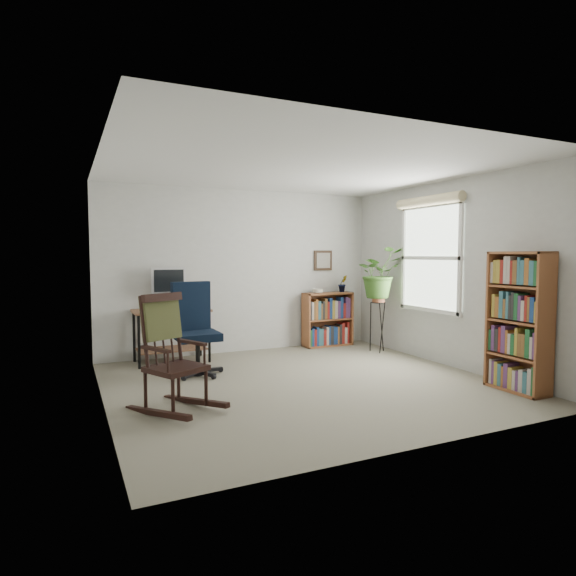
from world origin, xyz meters
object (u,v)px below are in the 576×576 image
desk (172,336)px  office_chair (198,328)px  rocking_chair (176,352)px  tall_bookshelf (519,322)px  low_bookshelf (328,319)px

desk → office_chair: 0.89m
rocking_chair → tall_bookshelf: (3.42, -0.87, 0.19)m
desk → rocking_chair: size_ratio=0.90×
low_bookshelf → tall_bookshelf: size_ratio=0.57×
office_chair → low_bookshelf: 2.54m
desk → tall_bookshelf: size_ratio=0.67×
desk → rocking_chair: rocking_chair is taller
office_chair → rocking_chair: (-0.51, -1.21, -0.02)m
office_chair → low_bookshelf: size_ratio=1.34×
low_bookshelf → rocking_chair: bearing=-142.5°
rocking_chair → tall_bookshelf: size_ratio=0.75×
low_bookshelf → desk: bearing=-177.2°
desk → office_chair: bearing=-80.9°
office_chair → tall_bookshelf: (2.90, -2.08, 0.17)m
tall_bookshelf → rocking_chair: bearing=165.7°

